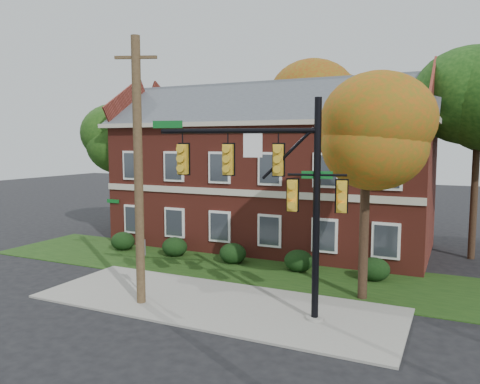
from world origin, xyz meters
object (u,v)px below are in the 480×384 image
at_px(apartment_building, 271,162).
at_px(utility_pole, 138,172).
at_px(hedge_center, 233,253).
at_px(traffic_signal, 276,184).
at_px(sign_post, 142,257).
at_px(tree_far_rear, 328,105).
at_px(tree_near_right, 372,128).
at_px(hedge_right, 299,261).
at_px(hedge_far_right, 374,269).
at_px(hedge_far_left, 123,241).
at_px(hedge_left, 175,247).
at_px(tree_left_rear, 128,134).

xyz_separation_m(apartment_building, utility_pole, (-0.50, -12.15, 0.06)).
distance_m(hedge_center, traffic_signal, 8.75).
bearing_deg(sign_post, apartment_building, 77.80).
xyz_separation_m(apartment_building, tree_far_rear, (1.34, 7.84, 3.86)).
bearing_deg(tree_near_right, utility_pole, -152.24).
bearing_deg(hedge_center, tree_near_right, -21.42).
relative_size(hedge_right, sign_post, 0.61).
height_order(apartment_building, tree_far_rear, tree_far_rear).
xyz_separation_m(apartment_building, hedge_far_right, (7.00, -5.25, -4.46)).
bearing_deg(hedge_far_left, tree_far_rear, 57.50).
height_order(tree_far_rear, traffic_signal, tree_far_rear).
relative_size(apartment_building, traffic_signal, 2.47).
height_order(hedge_left, hedge_center, same).
height_order(tree_far_rear, utility_pole, tree_far_rear).
bearing_deg(hedge_far_right, sign_post, -143.04).
bearing_deg(apartment_building, tree_near_right, -48.23).
bearing_deg(utility_pole, tree_near_right, 6.09).
bearing_deg(apartment_building, tree_left_rear, -173.46).
relative_size(hedge_far_right, tree_left_rear, 0.16).
xyz_separation_m(hedge_center, traffic_signal, (4.64, -6.11, 4.20)).
bearing_deg(tree_far_rear, hedge_right, -80.64).
bearing_deg(hedge_right, apartment_building, 123.67).
relative_size(tree_left_rear, tree_far_rear, 0.77).
bearing_deg(tree_far_rear, tree_left_rear, -141.03).
xyz_separation_m(hedge_far_left, utility_pole, (6.50, -6.90, 4.53)).
bearing_deg(hedge_right, utility_pole, -120.10).
bearing_deg(hedge_right, traffic_signal, -79.42).
distance_m(hedge_center, tree_near_right, 9.90).
xyz_separation_m(tree_left_rear, traffic_signal, (14.37, -10.25, -1.96)).
xyz_separation_m(hedge_far_left, sign_post, (5.94, -6.07, 1.04)).
height_order(hedge_right, tree_left_rear, tree_left_rear).
relative_size(tree_left_rear, traffic_signal, 1.17).
bearing_deg(hedge_far_left, sign_post, -45.63).
height_order(hedge_far_left, hedge_center, same).
bearing_deg(hedge_left, tree_left_rear, 146.41).
relative_size(hedge_far_right, tree_near_right, 0.16).
height_order(apartment_building, utility_pole, utility_pole).
xyz_separation_m(hedge_left, tree_near_right, (10.72, -2.83, 6.14)).
bearing_deg(traffic_signal, utility_pole, 175.07).
height_order(apartment_building, hedge_right, apartment_building).
bearing_deg(hedge_center, sign_post, -99.95).
bearing_deg(utility_pole, hedge_center, 64.18).
height_order(hedge_left, traffic_signal, traffic_signal).
distance_m(tree_near_right, sign_post, 10.26).
relative_size(hedge_right, utility_pole, 0.14).
bearing_deg(utility_pole, hedge_left, 91.83).
distance_m(hedge_far_left, traffic_signal, 13.80).
relative_size(utility_pole, sign_post, 4.31).
bearing_deg(hedge_left, traffic_signal, -36.90).
height_order(hedge_far_right, sign_post, sign_post).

